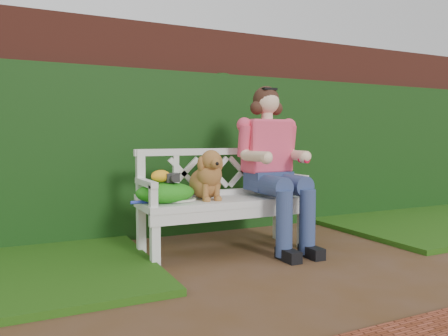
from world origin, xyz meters
name	(u,v)px	position (x,y,z in m)	size (l,w,h in m)	color
ground	(316,270)	(0.00, 0.00, 0.00)	(60.00, 60.00, 0.00)	#4E3116
brick_wall	(214,131)	(0.00, 1.90, 1.10)	(10.00, 0.30, 2.20)	maroon
ivy_hedge	(223,153)	(0.00, 1.68, 0.85)	(10.00, 0.18, 1.70)	#15380F
grass_right	(432,221)	(2.40, 0.90, 0.03)	(2.60, 2.00, 0.05)	#225010
garden_bench	(224,225)	(-0.40, 0.81, 0.24)	(1.58, 0.60, 0.48)	white
seated_woman	(270,165)	(0.06, 0.79, 0.76)	(0.64, 0.86, 1.52)	#DE5357
dog	(206,174)	(-0.57, 0.81, 0.70)	(0.29, 0.40, 0.44)	#B26529
tennis_racket	(175,200)	(-0.86, 0.80, 0.49)	(0.59, 0.25, 0.03)	silver
green_bag	(165,192)	(-0.95, 0.80, 0.56)	(0.50, 0.38, 0.17)	green
camera_item	(172,178)	(-0.90, 0.77, 0.69)	(0.11, 0.08, 0.07)	#272727
baseball_glove	(161,176)	(-0.99, 0.80, 0.70)	(0.16, 0.12, 0.10)	orange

